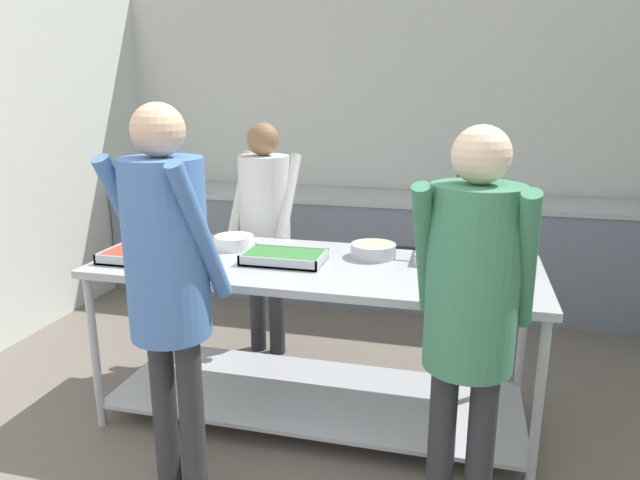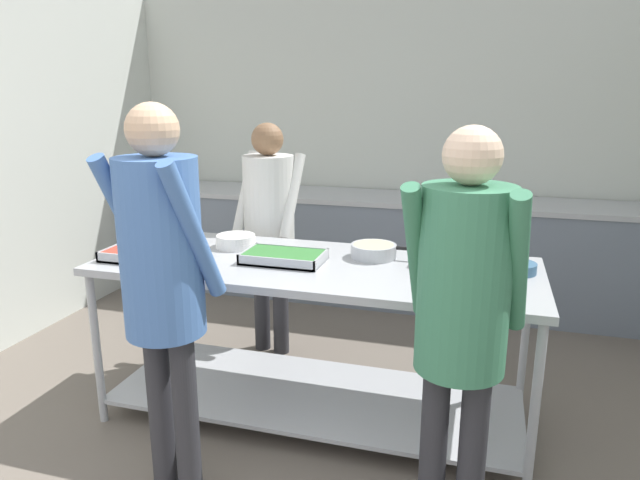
# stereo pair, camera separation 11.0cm
# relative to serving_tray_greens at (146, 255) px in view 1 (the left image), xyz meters

# --- Properties ---
(wall_rear) EXTENTS (4.72, 0.06, 2.65)m
(wall_rear) POSITION_rel_serving_tray_greens_xyz_m (0.84, 2.48, 0.40)
(wall_rear) COLOR silver
(wall_rear) RESTS_ON ground_plane
(back_counter) EXTENTS (4.56, 0.65, 0.92)m
(back_counter) POSITION_rel_serving_tray_greens_xyz_m (0.84, 2.11, -0.46)
(back_counter) COLOR slate
(back_counter) RESTS_ON ground_plane
(serving_counter) EXTENTS (2.33, 0.88, 0.90)m
(serving_counter) POSITION_rel_serving_tray_greens_xyz_m (0.90, 0.17, -0.32)
(serving_counter) COLOR #ADAFB5
(serving_counter) RESTS_ON ground_plane
(serving_tray_greens) EXTENTS (0.43, 0.31, 0.05)m
(serving_tray_greens) POSITION_rel_serving_tray_greens_xyz_m (0.00, 0.00, 0.00)
(serving_tray_greens) COLOR #ADAFB5
(serving_tray_greens) RESTS_ON serving_counter
(plate_stack) EXTENTS (0.24, 0.24, 0.07)m
(plate_stack) POSITION_rel_serving_tray_greens_xyz_m (0.37, 0.34, 0.01)
(plate_stack) COLOR white
(plate_stack) RESTS_ON serving_counter
(serving_tray_roast) EXTENTS (0.43, 0.26, 0.05)m
(serving_tray_roast) POSITION_rel_serving_tray_greens_xyz_m (0.74, 0.14, -0.00)
(serving_tray_roast) COLOR #ADAFB5
(serving_tray_roast) RESTS_ON serving_counter
(sauce_pan) EXTENTS (0.39, 0.25, 0.07)m
(sauce_pan) POSITION_rel_serving_tray_greens_xyz_m (1.18, 0.35, 0.02)
(sauce_pan) COLOR #ADAFB5
(sauce_pan) RESTS_ON serving_counter
(serving_tray_vegetables) EXTENTS (0.38, 0.34, 0.05)m
(serving_tray_vegetables) POSITION_rel_serving_tray_greens_xyz_m (1.60, 0.40, -0.00)
(serving_tray_vegetables) COLOR #ADAFB5
(serving_tray_vegetables) RESTS_ON serving_counter
(broccoli_bowl) EXTENTS (0.19, 0.19, 0.09)m
(broccoli_bowl) POSITION_rel_serving_tray_greens_xyz_m (1.92, 0.29, 0.01)
(broccoli_bowl) COLOR #3D668C
(broccoli_bowl) RESTS_ON serving_counter
(guest_serving_left) EXTENTS (0.48, 0.41, 1.74)m
(guest_serving_left) POSITION_rel_serving_tray_greens_xyz_m (0.49, -0.64, 0.16)
(guest_serving_left) COLOR #2D2D33
(guest_serving_left) RESTS_ON ground_plane
(guest_serving_right) EXTENTS (0.47, 0.37, 1.67)m
(guest_serving_right) POSITION_rel_serving_tray_greens_xyz_m (1.69, -0.55, 0.11)
(guest_serving_right) COLOR #2D2D33
(guest_serving_right) RESTS_ON ground_plane
(cook_behind_counter) EXTENTS (0.47, 0.36, 1.58)m
(cook_behind_counter) POSITION_rel_serving_tray_greens_xyz_m (0.37, 0.88, 0.05)
(cook_behind_counter) COLOR #2D2D33
(cook_behind_counter) RESTS_ON ground_plane
(water_bottle) EXTENTS (0.06, 0.06, 0.27)m
(water_bottle) POSITION_rel_serving_tray_greens_xyz_m (1.60, 2.07, 0.12)
(water_bottle) COLOR brown
(water_bottle) RESTS_ON back_counter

